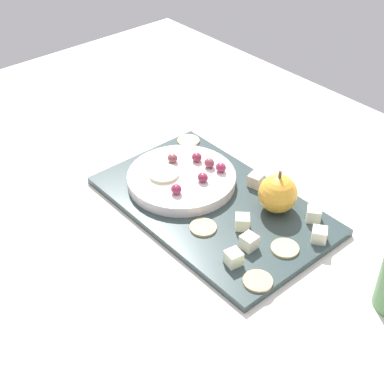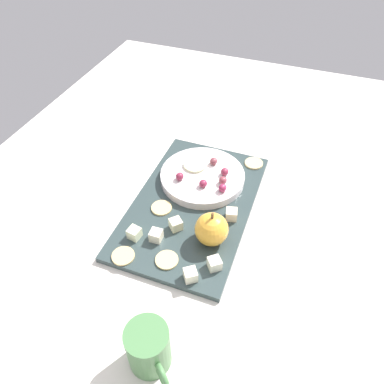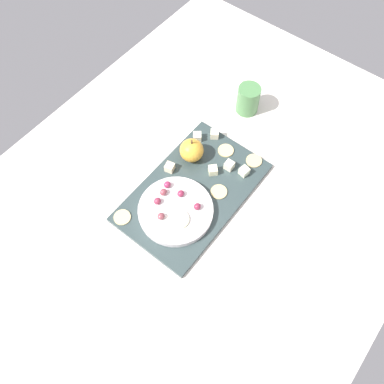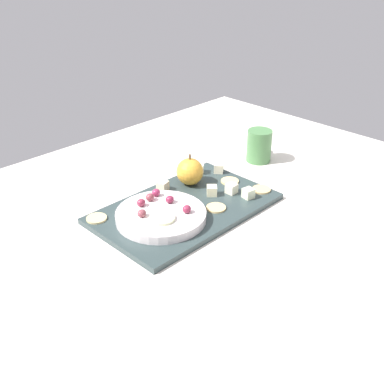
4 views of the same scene
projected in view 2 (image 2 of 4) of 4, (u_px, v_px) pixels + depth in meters
The scene contains 23 objects.
table at pixel (187, 203), 83.32cm from camera, with size 142.57×103.54×3.89cm, color silver.
platter at pixel (193, 205), 79.35cm from camera, with size 39.57×24.31×1.27cm, color #303E3F.
serving_dish at pixel (202, 177), 83.40cm from camera, with size 18.97×18.97×1.88cm, color white.
apple_whole at pixel (212, 229), 69.53cm from camera, with size 6.44×6.44×6.44cm, color gold.
apple_stem at pixel (212, 216), 66.84cm from camera, with size 0.50×0.50×1.20cm, color brown.
cheese_cube_0 at pixel (190, 275), 64.87cm from camera, with size 2.25×2.25×2.25cm, color #ECE4C5.
cheese_cube_1 at pixel (231, 214), 75.01cm from camera, with size 2.25×2.25×2.25cm, color #F8E3BF.
cheese_cube_2 at pixel (156, 235), 71.13cm from camera, with size 2.25×2.25×2.25cm, color #F3EACE.
cheese_cube_3 at pixel (134, 233), 71.54cm from camera, with size 2.25×2.25×2.25cm, color #ECF4C8.
cheese_cube_4 at pixel (176, 224), 73.13cm from camera, with size 2.25×2.25×2.25cm, color #F9F2C1.
cheese_cube_5 at pixel (214, 264), 66.56cm from camera, with size 2.25×2.25×2.25cm, color #EFEBCD.
cracker_0 at pixel (161, 208), 77.55cm from camera, with size 4.31×4.31×0.40cm, color #E5C37F.
cracker_1 at pixel (167, 260), 68.22cm from camera, with size 4.31×4.31×0.40cm, color #E0C382.
cracker_2 at pixel (123, 256), 68.86cm from camera, with size 4.31×4.31×0.40cm, color #E0BD7D.
cracker_3 at pixel (254, 163), 87.83cm from camera, with size 4.31×4.31×0.40cm, color #D4BE83.
grape_0 at pixel (223, 180), 79.86cm from camera, with size 1.90×1.71×1.72cm, color #8C3D48.
grape_1 at pixel (180, 176), 80.77cm from camera, with size 1.90×1.71×1.71cm, color maroon.
grape_2 at pixel (203, 184), 79.21cm from camera, with size 1.90×1.71×1.61cm, color maroon.
grape_3 at pixel (225, 172), 81.90cm from camera, with size 1.90×1.71×1.66cm, color maroon.
grape_4 at pixel (223, 188), 78.18cm from camera, with size 1.90×1.71×1.70cm, color #9A2A50.
grape_5 at pixel (214, 161), 84.53cm from camera, with size 1.90×1.71×1.58cm, color brown.
apple_slice_0 at pixel (195, 165), 84.36cm from camera, with size 5.25×5.25×0.60cm, color beige.
cup at pixel (149, 348), 53.84cm from camera, with size 7.75×8.47×8.61cm.
Camera 2 is at (53.48, 21.06, 62.32)cm, focal length 34.53 mm.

